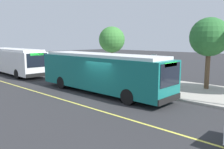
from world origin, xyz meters
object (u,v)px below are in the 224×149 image
object	(u,v)px
transit_bus_main	(101,72)
waiting_bench	(144,78)
route_sign_post	(154,68)
transit_bus_second	(14,60)
pedestrian_commuter	(148,77)

from	to	relation	value
transit_bus_main	waiting_bench	distance (m)	4.70
transit_bus_main	route_sign_post	xyz separation A→B (m)	(3.07, 2.36, 0.34)
waiting_bench	route_sign_post	bearing A→B (deg)	-41.84
transit_bus_main	route_sign_post	distance (m)	3.89
waiting_bench	route_sign_post	distance (m)	3.54
transit_bus_second	waiting_bench	world-z (taller)	transit_bus_second
route_sign_post	pedestrian_commuter	bearing A→B (deg)	145.06
transit_bus_second	pedestrian_commuter	bearing A→B (deg)	11.30
waiting_bench	transit_bus_second	bearing A→B (deg)	-162.19
transit_bus_second	waiting_bench	distance (m)	15.64
transit_bus_main	pedestrian_commuter	distance (m)	3.73
waiting_bench	route_sign_post	world-z (taller)	route_sign_post
transit_bus_second	route_sign_post	size ratio (longest dim) A/B	4.13
transit_bus_main	transit_bus_second	xyz separation A→B (m)	(-14.23, -0.22, -0.00)
transit_bus_second	route_sign_post	xyz separation A→B (m)	(17.31, 2.58, 0.34)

